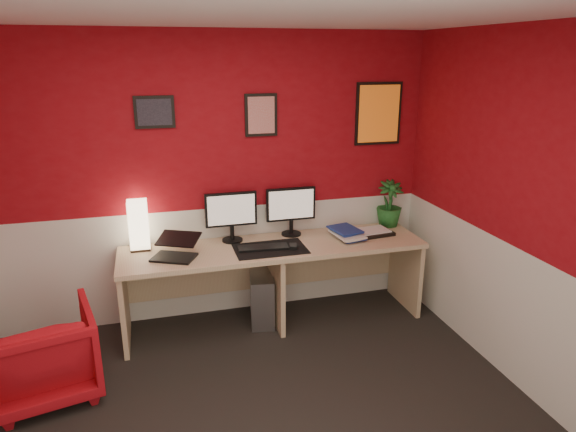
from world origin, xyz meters
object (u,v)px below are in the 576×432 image
object	(u,v)px
zen_tray	(372,233)
desk	(275,284)
pc_tower	(262,297)
laptop	(173,246)
monitor_left	(231,209)
shoji_lamp	(139,226)
potted_plant	(389,204)
armchair	(44,354)
monitor_right	(291,204)

from	to	relation	value
zen_tray	desk	bearing A→B (deg)	-177.30
desk	zen_tray	world-z (taller)	zen_tray
pc_tower	zen_tray	bearing A→B (deg)	8.60
laptop	monitor_left	xyz separation A→B (m)	(0.52, 0.28, 0.18)
shoji_lamp	zen_tray	distance (m)	2.05
desk	zen_tray	xyz separation A→B (m)	(0.93, 0.04, 0.38)
pc_tower	potted_plant	bearing A→B (deg)	17.10
shoji_lamp	zen_tray	xyz separation A→B (m)	(2.03, -0.17, -0.18)
monitor_left	armchair	xyz separation A→B (m)	(-1.46, -0.77, -0.71)
desk	armchair	size ratio (longest dim) A/B	3.76
zen_tray	potted_plant	xyz separation A→B (m)	(0.25, 0.19, 0.20)
desk	monitor_right	distance (m)	0.73
desk	potted_plant	bearing A→B (deg)	11.03
desk	zen_tray	distance (m)	1.00
laptop	monitor_right	xyz separation A→B (m)	(1.06, 0.30, 0.18)
potted_plant	pc_tower	size ratio (longest dim) A/B	0.97
shoji_lamp	desk	bearing A→B (deg)	-11.17
laptop	armchair	bearing A→B (deg)	-126.20
monitor_left	pc_tower	bearing A→B (deg)	-32.42
laptop	pc_tower	world-z (taller)	laptop
shoji_lamp	potted_plant	xyz separation A→B (m)	(2.29, 0.01, 0.02)
pc_tower	monitor_right	bearing A→B (deg)	36.79
desk	monitor_left	bearing A→B (deg)	147.89
monitor_right	zen_tray	distance (m)	0.78
desk	pc_tower	world-z (taller)	desk
potted_plant	desk	bearing A→B (deg)	-168.97
monitor_left	zen_tray	distance (m)	1.30
laptop	monitor_right	world-z (taller)	monitor_right
zen_tray	pc_tower	bearing A→B (deg)	178.88
zen_tray	monitor_right	bearing A→B (deg)	165.59
monitor_left	armchair	size ratio (longest dim) A/B	0.84
monitor_left	potted_plant	world-z (taller)	monitor_left
monitor_right	zen_tray	world-z (taller)	monitor_right
laptop	potted_plant	xyz separation A→B (m)	(2.03, 0.30, 0.11)
laptop	monitor_left	bearing A→B (deg)	54.48
monitor_right	pc_tower	world-z (taller)	monitor_right
pc_tower	laptop	bearing A→B (deg)	-159.82
monitor_left	zen_tray	world-z (taller)	monitor_left
laptop	zen_tray	bearing A→B (deg)	29.96
monitor_left	pc_tower	size ratio (longest dim) A/B	1.29
desk	laptop	world-z (taller)	laptop
zen_tray	pc_tower	xyz separation A→B (m)	(-1.03, 0.02, -0.52)
armchair	zen_tray	bearing A→B (deg)	179.78
shoji_lamp	potted_plant	world-z (taller)	potted_plant
desk	monitor_left	distance (m)	0.76
zen_tray	potted_plant	size ratio (longest dim) A/B	0.80
shoji_lamp	monitor_right	xyz separation A→B (m)	(1.32, 0.01, 0.09)
pc_tower	armchair	world-z (taller)	armchair
zen_tray	armchair	world-z (taller)	zen_tray
laptop	pc_tower	bearing A→B (deg)	36.63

